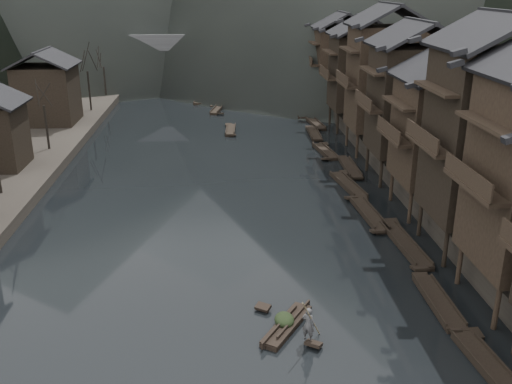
{
  "coord_description": "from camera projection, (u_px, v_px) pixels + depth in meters",
  "views": [
    {
      "loc": [
        0.02,
        -28.1,
        17.13
      ],
      "look_at": [
        2.68,
        11.39,
        2.5
      ],
      "focal_mm": 40.0,
      "sensor_mm": 36.0,
      "label": 1
    }
  ],
  "objects": [
    {
      "name": "water",
      "position": [
        222.0,
        304.0,
        32.23
      ],
      "size": [
        300.0,
        300.0,
        0.0
      ],
      "primitive_type": "plane",
      "color": "black",
      "rests_on": "ground"
    },
    {
      "name": "right_bank",
      "position": [
        497.0,
        119.0,
        71.57
      ],
      "size": [
        40.0,
        200.0,
        1.8
      ],
      "primitive_type": "cube",
      "color": "#2D2823",
      "rests_on": "ground"
    },
    {
      "name": "stilt_houses",
      "position": [
        422.0,
        86.0,
        48.05
      ],
      "size": [
        9.0,
        67.6,
        15.74
      ],
      "color": "black",
      "rests_on": "ground"
    },
    {
      "name": "bare_trees",
      "position": [
        20.0,
        114.0,
        48.87
      ],
      "size": [
        3.96,
        71.01,
        7.92
      ],
      "color": "black",
      "rests_on": "left_bank"
    },
    {
      "name": "moored_sampans",
      "position": [
        348.0,
        177.0,
        52.65
      ],
      "size": [
        3.1,
        62.5,
        0.47
      ],
      "color": "black",
      "rests_on": "water"
    },
    {
      "name": "midriver_boats",
      "position": [
        222.0,
        104.0,
        83.67
      ],
      "size": [
        9.29,
        38.65,
        0.45
      ],
      "color": "black",
      "rests_on": "water"
    },
    {
      "name": "stone_bridge",
      "position": [
        217.0,
        56.0,
        97.85
      ],
      "size": [
        40.0,
        6.0,
        9.0
      ],
      "color": "#4C4C4F",
      "rests_on": "ground"
    },
    {
      "name": "hero_sampan",
      "position": [
        287.0,
        325.0,
        29.94
      ],
      "size": [
        3.23,
        4.46,
        0.43
      ],
      "color": "black",
      "rests_on": "water"
    },
    {
      "name": "cargo_heap",
      "position": [
        284.0,
        314.0,
        29.91
      ],
      "size": [
        1.05,
        1.37,
        0.63
      ],
      "primitive_type": "ellipsoid",
      "color": "black",
      "rests_on": "hero_sampan"
    },
    {
      "name": "boatman",
      "position": [
        308.0,
        320.0,
        28.28
      ],
      "size": [
        0.8,
        0.73,
        1.84
      ],
      "primitive_type": "imported",
      "rotation": [
        0.0,
        0.0,
        2.58
      ],
      "color": "#4E4E50",
      "rests_on": "hero_sampan"
    },
    {
      "name": "bamboo_pole",
      "position": [
        314.0,
        274.0,
        27.4
      ],
      "size": [
        1.43,
        1.99,
        3.3
      ],
      "primitive_type": "cylinder",
      "rotation": [
        0.62,
        0.0,
        -0.61
      ],
      "color": "#8C7A51",
      "rests_on": "boatman"
    }
  ]
}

